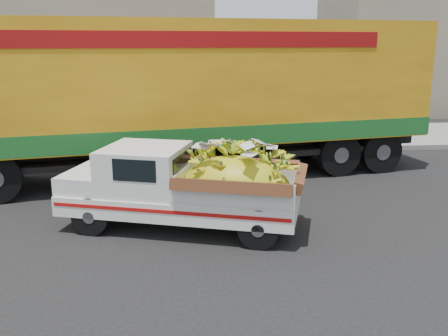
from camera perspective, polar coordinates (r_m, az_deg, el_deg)
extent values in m
plane|color=black|center=(8.59, -0.76, -8.39)|extent=(100.00, 100.00, 0.00)
cube|color=gray|center=(15.08, -3.12, 1.87)|extent=(60.00, 0.25, 0.15)
cube|color=gray|center=(17.14, -3.48, 3.35)|extent=(60.00, 4.00, 0.14)
cube|color=gray|center=(23.87, -24.22, 11.11)|extent=(18.00, 6.00, 5.00)
cylinder|color=black|center=(9.08, -14.97, -5.32)|extent=(0.71, 0.40, 0.68)
cylinder|color=black|center=(10.20, -11.68, -2.95)|extent=(0.71, 0.40, 0.68)
cylinder|color=black|center=(8.22, 3.97, -6.94)|extent=(0.71, 0.40, 0.68)
cylinder|color=black|center=(9.44, 5.09, -4.11)|extent=(0.71, 0.40, 0.68)
cube|color=silver|center=(9.08, -5.02, -3.82)|extent=(4.49, 2.75, 0.35)
cube|color=#A50F0C|center=(8.37, -6.56, -5.03)|extent=(3.94, 1.28, 0.06)
cube|color=silver|center=(9.90, -16.60, -3.42)|extent=(0.55, 1.45, 0.13)
cube|color=silver|center=(9.62, -14.97, -1.13)|extent=(1.17, 1.60, 0.32)
cube|color=silver|center=(9.13, -9.01, -0.06)|extent=(1.78, 1.82, 0.81)
cube|color=black|center=(8.39, -10.26, -0.31)|extent=(0.73, 0.24, 0.38)
cube|color=silver|center=(8.72, 1.72, -1.76)|extent=(2.44, 2.09, 0.46)
ellipsoid|color=yellow|center=(8.76, 1.13, -2.32)|extent=(2.15, 1.74, 1.15)
cylinder|color=black|center=(13.52, 17.41, 1.83)|extent=(1.14, 0.51, 1.10)
cylinder|color=black|center=(15.19, 13.28, 3.42)|extent=(1.14, 0.51, 1.10)
cylinder|color=black|center=(12.90, 12.95, 1.56)|extent=(1.14, 0.51, 1.10)
cylinder|color=black|center=(14.64, 9.18, 3.23)|extent=(1.14, 0.51, 1.10)
cylinder|color=black|center=(13.38, -23.57, 1.17)|extent=(1.14, 0.51, 1.10)
cube|color=black|center=(12.53, -3.44, 2.60)|extent=(11.99, 3.12, 0.36)
cube|color=orange|center=(12.31, -3.55, 9.92)|extent=(12.02, 4.55, 2.84)
cube|color=#1A5C21|center=(12.45, -3.47, 4.54)|extent=(12.08, 4.58, 0.45)
cube|color=maroon|center=(11.05, -2.14, 14.47)|extent=(8.27, 1.51, 0.35)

